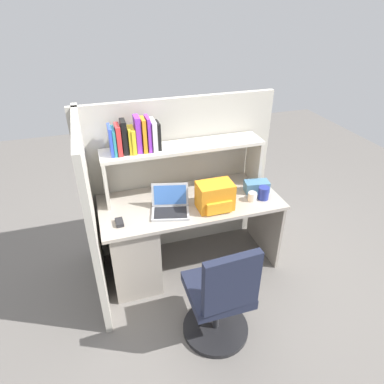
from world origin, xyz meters
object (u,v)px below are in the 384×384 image
Objects in this scene: backpack at (215,196)px; snack_canister at (264,193)px; tissue_box at (257,186)px; laptop at (170,206)px; paper_cup at (252,197)px; computer_mouse at (119,222)px; office_chair at (220,300)px.

snack_canister is (0.47, 0.01, -0.06)m from backpack.
tissue_box is at bearing 89.14° from snack_canister.
laptop is 1.65× the size of tissue_box.
paper_cup is at bearing 179.12° from snack_canister.
laptop is at bearing 6.08° from computer_mouse.
laptop reaches higher than office_chair.
laptop is 4.50× the size of paper_cup.
snack_canister is 1.04m from office_chair.
laptop is 0.39× the size of office_chair.
laptop reaches higher than tissue_box.
snack_canister is at bearing 1.37° from backpack.
computer_mouse is 0.47× the size of tissue_box.
tissue_box is (0.47, 0.15, -0.06)m from backpack.
laptop is at bearing 176.00° from paper_cup.
backpack is 1.36× the size of tissue_box.
laptop reaches higher than paper_cup.
backpack reaches higher than laptop.
backpack is 0.82m from computer_mouse.
backpack reaches higher than computer_mouse.
computer_mouse is 1.29m from tissue_box.
backpack is 0.32× the size of office_chair.
backpack is 0.47m from snack_canister.
laptop is at bearing -165.09° from tissue_box.
laptop is 0.84m from snack_canister.
snack_canister reaches higher than computer_mouse.
paper_cup is at bearing -4.00° from laptop.
backpack is at bearing -109.45° from office_chair.
tissue_box is (0.84, 0.09, -0.00)m from laptop.
computer_mouse is at bearing -179.73° from paper_cup.
snack_canister is (1.28, 0.00, 0.04)m from computer_mouse.
snack_canister is at bearing -3.61° from laptop.
office_chair is at bearing -50.14° from computer_mouse.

